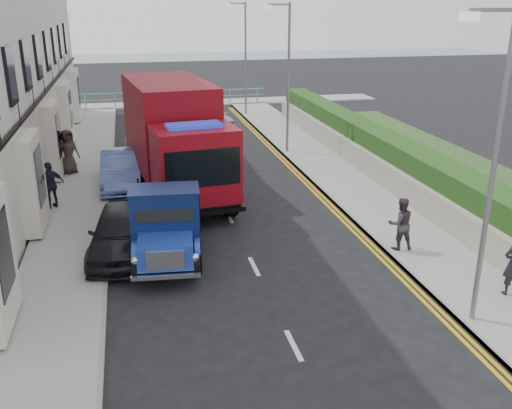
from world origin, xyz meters
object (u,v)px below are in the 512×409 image
(bedford_lorry, at_px, (166,229))
(parked_car_front, at_px, (121,231))
(lamp_mid, at_px, (286,70))
(lamp_far, at_px, (244,52))
(lamp_near, at_px, (490,157))
(red_lorry, at_px, (175,136))

(bedford_lorry, distance_m, parked_car_front, 1.55)
(bedford_lorry, relative_size, parked_car_front, 1.15)
(lamp_mid, distance_m, bedford_lorry, 13.28)
(lamp_mid, bearing_deg, bedford_lorry, -120.25)
(lamp_far, bearing_deg, lamp_near, -90.00)
(lamp_near, xyz_separation_m, lamp_mid, (0.00, 16.00, 0.00))
(red_lorry, bearing_deg, lamp_near, -70.13)
(lamp_mid, height_order, lamp_far, same)
(lamp_far, distance_m, parked_car_front, 22.01)
(lamp_near, bearing_deg, lamp_far, 90.00)
(lamp_mid, xyz_separation_m, red_lorry, (-5.68, -4.82, -1.76))
(parked_car_front, bearing_deg, lamp_near, -29.56)
(lamp_far, relative_size, bedford_lorry, 1.44)
(lamp_near, relative_size, bedford_lorry, 1.44)
(lamp_far, xyz_separation_m, bedford_lorry, (-6.52, -21.18, -2.97))
(lamp_near, xyz_separation_m, parked_car_front, (-7.78, 5.67, -3.28))
(lamp_near, height_order, lamp_mid, same)
(lamp_near, height_order, bedford_lorry, lamp_near)
(parked_car_front, bearing_deg, red_lorry, 75.75)
(lamp_far, bearing_deg, lamp_mid, -90.00)
(lamp_near, distance_m, red_lorry, 12.67)
(lamp_far, bearing_deg, red_lorry, -110.99)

